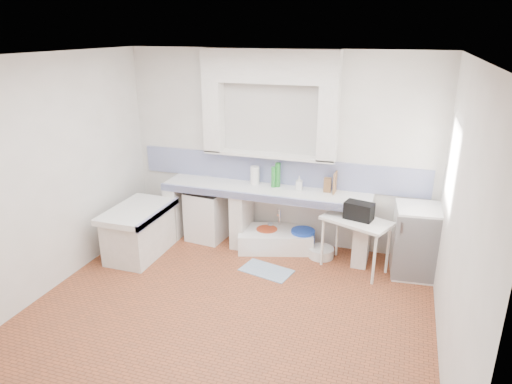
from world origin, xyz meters
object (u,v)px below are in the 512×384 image
(sink, at_px, (275,240))
(fridge, at_px, (418,241))
(stove, at_px, (207,215))
(side_table, at_px, (355,244))

(sink, relative_size, fridge, 1.15)
(stove, distance_m, fridge, 3.02)
(sink, bearing_deg, side_table, -29.80)
(stove, bearing_deg, sink, 5.98)
(sink, distance_m, fridge, 1.97)
(stove, xyz_separation_m, fridge, (3.02, -0.13, 0.09))
(stove, relative_size, fridge, 0.81)
(sink, height_order, side_table, side_table)
(stove, height_order, fridge, fridge)
(side_table, bearing_deg, fridge, 32.83)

